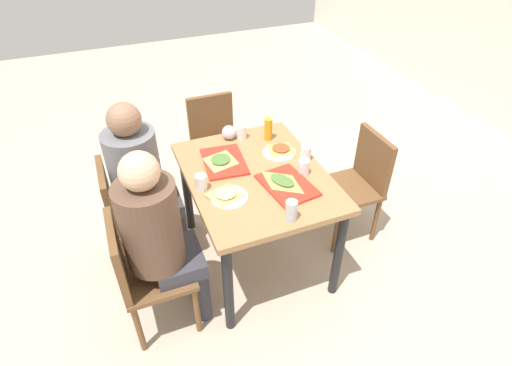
{
  "coord_description": "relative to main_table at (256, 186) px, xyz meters",
  "views": [
    {
      "loc": [
        1.94,
        -0.77,
        2.29
      ],
      "look_at": [
        0.0,
        0.0,
        0.68
      ],
      "focal_mm": 28.89,
      "sensor_mm": 36.0,
      "label": 1
    }
  ],
  "objects": [
    {
      "name": "pizza_slice_c",
      "position": [
        -0.18,
        0.25,
        0.12
      ],
      "size": [
        0.24,
        0.23,
        0.02
      ],
      "color": "tan",
      "rests_on": "paper_plate_center"
    },
    {
      "name": "paper_plate_near_edge",
      "position": [
        0.16,
        -0.23,
        0.11
      ],
      "size": [
        0.22,
        0.22,
        0.01
      ],
      "primitive_type": "cylinder",
      "color": "white",
      "rests_on": "main_table"
    },
    {
      "name": "pizza_slice_d",
      "position": [
        0.15,
        -0.25,
        0.12
      ],
      "size": [
        0.23,
        0.24,
        0.02
      ],
      "color": "#DBAD60",
      "rests_on": "paper_plate_near_edge"
    },
    {
      "name": "chair_far_side",
      "position": [
        0.0,
        0.81,
        -0.17
      ],
      "size": [
        0.4,
        0.4,
        0.83
      ],
      "color": "brown",
      "rests_on": "ground_plane"
    },
    {
      "name": "chair_near_right",
      "position": [
        0.27,
        -0.81,
        -0.17
      ],
      "size": [
        0.4,
        0.4,
        0.83
      ],
      "color": "brown",
      "rests_on": "ground_plane"
    },
    {
      "name": "plastic_cup_b",
      "position": [
        0.03,
        -0.36,
        0.15
      ],
      "size": [
        0.07,
        0.07,
        0.1
      ],
      "primitive_type": "cylinder",
      "color": "white",
      "rests_on": "main_table"
    },
    {
      "name": "paper_plate_center",
      "position": [
        -0.16,
        0.23,
        0.11
      ],
      "size": [
        0.22,
        0.22,
        0.01
      ],
      "primitive_type": "cylinder",
      "color": "white",
      "rests_on": "main_table"
    },
    {
      "name": "condiment_bottle",
      "position": [
        -0.35,
        0.23,
        0.18
      ],
      "size": [
        0.06,
        0.06,
        0.16
      ],
      "primitive_type": "cylinder",
      "color": "orange",
      "rests_on": "main_table"
    },
    {
      "name": "person_in_red",
      "position": [
        -0.27,
        -0.67,
        0.08
      ],
      "size": [
        0.32,
        0.42,
        1.24
      ],
      "color": "#383842",
      "rests_on": "ground_plane"
    },
    {
      "name": "foil_bundle",
      "position": [
        -0.46,
        -0.02,
        0.15
      ],
      "size": [
        0.1,
        0.1,
        0.1
      ],
      "primitive_type": "sphere",
      "color": "silver",
      "rests_on": "main_table"
    },
    {
      "name": "main_table",
      "position": [
        0.0,
        0.0,
        0.0
      ],
      "size": [
        1.09,
        0.85,
        0.76
      ],
      "color": "#9E7247",
      "rests_on": "ground_plane"
    },
    {
      "name": "tray_red_near",
      "position": [
        -0.19,
        -0.15,
        0.11
      ],
      "size": [
        0.38,
        0.3,
        0.02
      ],
      "primitive_type": "cube",
      "rotation": [
        0.0,
        0.0,
        -0.1
      ],
      "color": "red",
      "rests_on": "main_table"
    },
    {
      "name": "plastic_cup_a",
      "position": [
        -0.03,
        0.36,
        0.15
      ],
      "size": [
        0.07,
        0.07,
        0.1
      ],
      "primitive_type": "cylinder",
      "color": "white",
      "rests_on": "main_table"
    },
    {
      "name": "pizza_slice_a",
      "position": [
        -0.19,
        -0.17,
        0.13
      ],
      "size": [
        0.26,
        0.26,
        0.02
      ],
      "color": "#DBAD60",
      "rests_on": "tray_red_near"
    },
    {
      "name": "tray_red_far",
      "position": [
        0.19,
        0.13,
        0.11
      ],
      "size": [
        0.39,
        0.31,
        0.02
      ],
      "primitive_type": "cube",
      "rotation": [
        0.0,
        0.0,
        0.14
      ],
      "color": "red",
      "rests_on": "main_table"
    },
    {
      "name": "ground_plane",
      "position": [
        0.0,
        0.0,
        -0.66
      ],
      "size": [
        10.0,
        10.0,
        0.02
      ],
      "primitive_type": "cube",
      "color": "#B7A893"
    },
    {
      "name": "pizza_slice_b",
      "position": [
        0.16,
        0.11,
        0.13
      ],
      "size": [
        0.28,
        0.23,
        0.02
      ],
      "color": "tan",
      "rests_on": "tray_red_far"
    },
    {
      "name": "soda_can",
      "position": [
        0.46,
        0.02,
        0.16
      ],
      "size": [
        0.07,
        0.07,
        0.12
      ],
      "primitive_type": "cylinder",
      "color": "#B7BCC6",
      "rests_on": "main_table"
    },
    {
      "name": "plastic_cup_d",
      "position": [
        0.11,
        0.28,
        0.15
      ],
      "size": [
        0.07,
        0.07,
        0.1
      ],
      "primitive_type": "cylinder",
      "color": "white",
      "rests_on": "main_table"
    },
    {
      "name": "chair_left_end",
      "position": [
        -0.93,
        0.0,
        -0.17
      ],
      "size": [
        0.4,
        0.4,
        0.83
      ],
      "color": "brown",
      "rests_on": "ground_plane"
    },
    {
      "name": "chair_near_left",
      "position": [
        -0.27,
        -0.81,
        -0.17
      ],
      "size": [
        0.4,
        0.4,
        0.83
      ],
      "color": "brown",
      "rests_on": "ground_plane"
    },
    {
      "name": "person_in_brown_jacket",
      "position": [
        0.27,
        -0.67,
        0.08
      ],
      "size": [
        0.32,
        0.42,
        1.24
      ],
      "color": "#383842",
      "rests_on": "ground_plane"
    },
    {
      "name": "plastic_cup_c",
      "position": [
        -0.44,
        0.06,
        0.15
      ],
      "size": [
        0.07,
        0.07,
        0.1
      ],
      "primitive_type": "cylinder",
      "color": "white",
      "rests_on": "main_table"
    }
  ]
}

